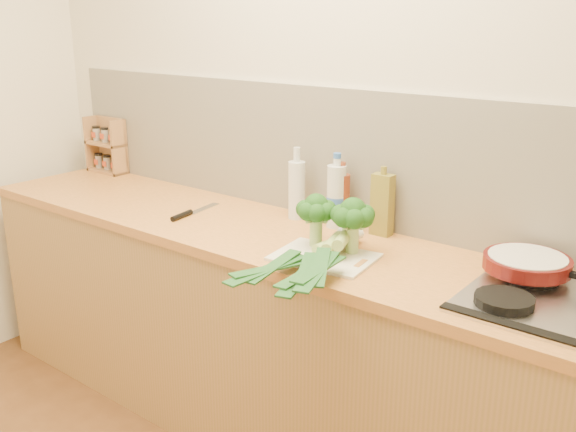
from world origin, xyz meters
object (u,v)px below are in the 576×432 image
object	(u,v)px
chopping_board	(324,257)
spice_rack	(108,148)
chefs_knife	(187,214)
skillet	(528,263)
gas_hob	(570,304)

from	to	relation	value
chopping_board	spice_rack	bearing A→B (deg)	161.00
chefs_knife	skillet	bearing A→B (deg)	-0.79
chefs_knife	spice_rack	distance (m)	0.98
gas_hob	chopping_board	xyz separation A→B (m)	(-0.79, -0.11, -0.01)
gas_hob	spice_rack	xyz separation A→B (m)	(-2.45, 0.25, 0.11)
skillet	gas_hob	bearing A→B (deg)	-33.58
skillet	spice_rack	xyz separation A→B (m)	(-2.29, 0.12, 0.07)
skillet	chefs_knife	bearing A→B (deg)	-169.03
chopping_board	skillet	xyz separation A→B (m)	(0.62, 0.23, 0.06)
chopping_board	spice_rack	xyz separation A→B (m)	(-1.67, 0.35, 0.12)
chopping_board	chefs_knife	size ratio (longest dim) A/B	1.10
chefs_knife	gas_hob	bearing A→B (deg)	-6.28
gas_hob	spice_rack	bearing A→B (deg)	174.24
gas_hob	skillet	xyz separation A→B (m)	(-0.17, 0.13, 0.05)
chefs_knife	skillet	world-z (taller)	skillet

